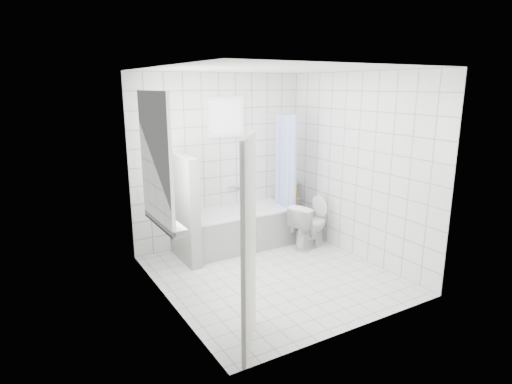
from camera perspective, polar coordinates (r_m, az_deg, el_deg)
ground at (r=5.71m, az=2.20°, el=-10.97°), size 3.00×3.00×0.00m
ceiling at (r=5.18m, az=2.48°, el=16.09°), size 3.00×3.00×0.00m
wall_back at (r=6.58m, az=-4.79°, el=4.25°), size 2.80×0.02×2.60m
wall_front at (r=4.15m, az=13.63°, el=-1.91°), size 2.80×0.02×2.60m
wall_left at (r=4.70m, az=-12.15°, el=0.03°), size 0.02×3.00×2.60m
wall_right at (r=6.15m, az=13.37°, el=3.24°), size 0.02×3.00×2.60m
window_left at (r=4.94m, az=-12.96°, el=4.20°), size 0.01×0.90×1.40m
window_back at (r=6.51m, az=-3.92°, el=9.93°), size 0.50×0.01×0.50m
window_sill at (r=5.12m, az=-12.03°, el=-3.93°), size 0.18×1.02×0.08m
door at (r=3.92m, az=-0.95°, el=-7.07°), size 0.51×0.66×2.00m
bathtub at (r=6.55m, az=-2.35°, el=-4.87°), size 1.64×0.77×0.58m
partition_wall at (r=6.02m, az=-9.60°, el=-2.20°), size 0.15×0.85×1.50m
tiled_ledge at (r=7.34m, az=4.67°, el=-2.94°), size 0.40×0.24×0.55m
toilet at (r=6.57m, az=7.17°, el=-4.42°), size 0.77×0.58×0.69m
curtain_rod at (r=6.58m, az=3.53°, el=10.42°), size 0.02×0.80×0.02m
shower_curtain at (r=6.60m, az=4.05°, el=2.52°), size 0.14×0.48×1.78m
tub_faucet at (r=6.73m, az=-3.00°, el=0.58°), size 0.18×0.06×0.06m
sill_bottles at (r=5.18m, az=-12.42°, el=-1.76°), size 0.16×0.47×0.33m
ledge_bottles at (r=7.21m, az=4.92°, el=0.01°), size 0.21×0.15×0.28m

